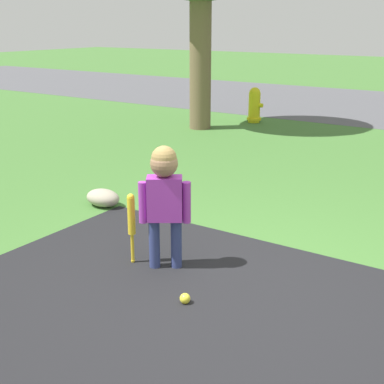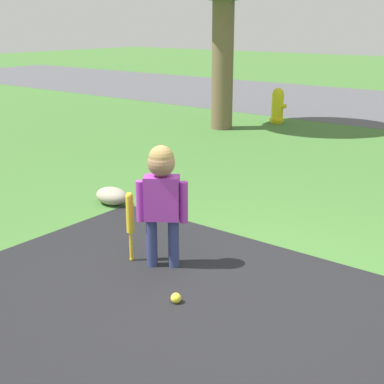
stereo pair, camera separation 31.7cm
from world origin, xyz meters
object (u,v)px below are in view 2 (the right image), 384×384
Objects in this scene: child at (162,190)px; fire_hydrant at (278,106)px; sports_ball at (176,298)px; baseball_bat at (130,217)px.

child is 6.99m from fire_hydrant.
sports_ball is (0.49, -0.42, -0.64)m from child.
sports_ball is at bearing -74.48° from child.
sports_ball is 7.56m from fire_hydrant.
sports_ball is (0.77, -0.33, -0.36)m from baseball_bat.
child is at bearing 17.00° from baseball_bat.
fire_hydrant is (-2.26, 6.59, -0.05)m from baseball_bat.
baseball_bat is 0.87× the size of fire_hydrant.
fire_hydrant reaches higher than sports_ball.
baseball_bat is 0.91m from sports_ball.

